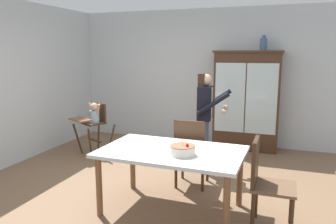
# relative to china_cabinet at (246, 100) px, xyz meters

# --- Properties ---
(ground_plane) EXTENTS (6.24, 6.24, 0.00)m
(ground_plane) POSITION_rel_china_cabinet_xyz_m (-0.93, -2.37, -0.95)
(ground_plane) COLOR brown
(wall_back) EXTENTS (5.32, 0.06, 2.70)m
(wall_back) POSITION_rel_china_cabinet_xyz_m (-0.93, 0.26, 0.40)
(wall_back) COLOR silver
(wall_back) RESTS_ON ground_plane
(china_cabinet) EXTENTS (1.26, 0.48, 1.88)m
(china_cabinet) POSITION_rel_china_cabinet_xyz_m (0.00, 0.00, 0.00)
(china_cabinet) COLOR #422819
(china_cabinet) RESTS_ON ground_plane
(ceramic_vase) EXTENTS (0.13, 0.13, 0.27)m
(ceramic_vase) POSITION_rel_china_cabinet_xyz_m (0.26, 0.00, 1.05)
(ceramic_vase) COLOR #3D567F
(ceramic_vase) RESTS_ON china_cabinet
(high_chair_with_toddler) EXTENTS (0.77, 0.83, 0.95)m
(high_chair_with_toddler) POSITION_rel_china_cabinet_xyz_m (-2.57, -1.23, -0.29)
(high_chair_with_toddler) COLOR #422819
(high_chair_with_toddler) RESTS_ON ground_plane
(adult_person) EXTENTS (0.53, 0.51, 1.53)m
(adult_person) POSITION_rel_china_cabinet_xyz_m (-0.47, -1.41, 0.02)
(adult_person) COLOR #3D4C6B
(adult_person) RESTS_ON ground_plane
(dining_table) EXTENTS (1.66, 1.06, 0.74)m
(dining_table) POSITION_rel_china_cabinet_xyz_m (-0.53, -2.86, -0.29)
(dining_table) COLOR silver
(dining_table) RESTS_ON ground_plane
(birthday_cake) EXTENTS (0.28, 0.28, 0.19)m
(birthday_cake) POSITION_rel_china_cabinet_xyz_m (-0.36, -2.99, -0.15)
(birthday_cake) COLOR beige
(birthday_cake) RESTS_ON dining_table
(dining_chair_far_side) EXTENTS (0.46, 0.46, 0.96)m
(dining_chair_far_side) POSITION_rel_china_cabinet_xyz_m (-0.50, -2.14, -0.39)
(dining_chair_far_side) COLOR #422819
(dining_chair_far_side) RESTS_ON ground_plane
(dining_chair_right_end) EXTENTS (0.45, 0.45, 0.96)m
(dining_chair_right_end) POSITION_rel_china_cabinet_xyz_m (0.50, -2.89, -0.39)
(dining_chair_right_end) COLOR #422819
(dining_chair_right_end) RESTS_ON ground_plane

